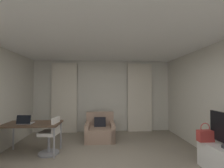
{
  "coord_description": "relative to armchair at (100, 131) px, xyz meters",
  "views": [
    {
      "loc": [
        -0.03,
        -2.73,
        1.59
      ],
      "look_at": [
        0.23,
        1.26,
        1.7
      ],
      "focal_mm": 24.65,
      "sensor_mm": 36.0,
      "label": 1
    }
  ],
  "objects": [
    {
      "name": "wall_window",
      "position": [
        0.09,
        0.96,
        1.03
      ],
      "size": [
        5.12,
        0.06,
        2.6
      ],
      "color": "beige",
      "rests_on": "ground"
    },
    {
      "name": "ceiling",
      "position": [
        0.09,
        -2.07,
        2.36
      ],
      "size": [
        5.12,
        6.12,
        0.06
      ],
      "primitive_type": "cube",
      "color": "white",
      "rests_on": "wall_left"
    },
    {
      "name": "curtain_left_panel",
      "position": [
        -1.29,
        0.83,
        0.98
      ],
      "size": [
        0.9,
        0.06,
        2.5
      ],
      "color": "beige",
      "rests_on": "ground"
    },
    {
      "name": "curtain_right_panel",
      "position": [
        1.46,
        0.83,
        0.98
      ],
      "size": [
        0.9,
        0.06,
        2.5
      ],
      "color": "beige",
      "rests_on": "ground"
    },
    {
      "name": "armchair",
      "position": [
        0.0,
        0.0,
        0.0
      ],
      "size": [
        0.89,
        0.8,
        0.81
      ],
      "color": "#997A66",
      "rests_on": "ground"
    },
    {
      "name": "desk",
      "position": [
        -1.63,
        -0.91,
        0.41
      ],
      "size": [
        1.31,
        0.67,
        0.74
      ],
      "color": "#4C3828",
      "rests_on": "ground"
    },
    {
      "name": "desk_chair",
      "position": [
        -1.18,
        -0.94,
        0.12
      ],
      "size": [
        0.48,
        0.48,
        0.88
      ],
      "color": "gray",
      "rests_on": "ground"
    },
    {
      "name": "laptop",
      "position": [
        -1.76,
        -0.99,
        0.52
      ],
      "size": [
        0.33,
        0.25,
        0.22
      ],
      "color": "#ADADB2",
      "rests_on": "desk"
    },
    {
      "name": "handbag_primary",
      "position": [
        2.13,
        -1.81,
        0.37
      ],
      "size": [
        0.3,
        0.14,
        0.37
      ],
      "color": "#B73833",
      "rests_on": "tv_console"
    }
  ]
}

